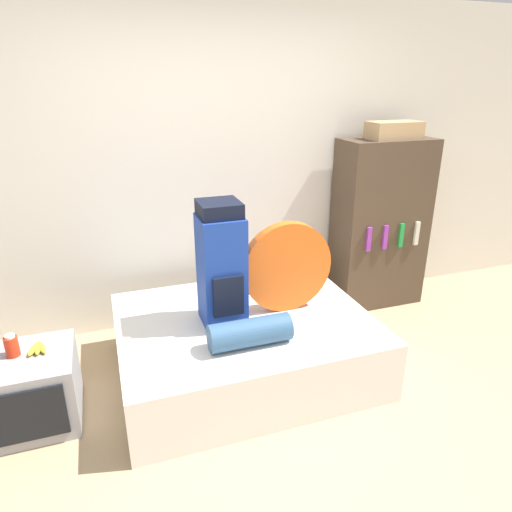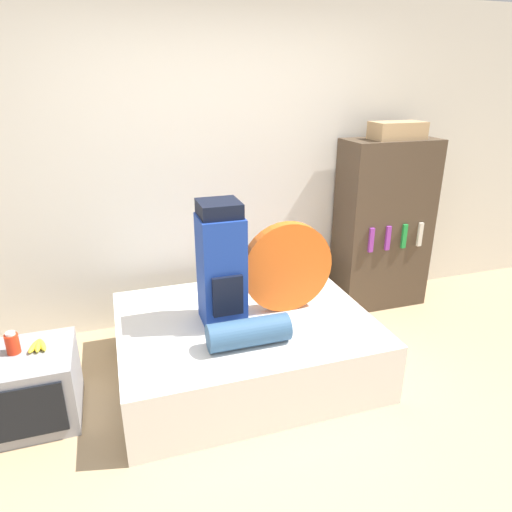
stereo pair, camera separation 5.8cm
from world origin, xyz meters
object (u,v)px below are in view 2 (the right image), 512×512
at_px(tent_bag, 287,267).
at_px(canister, 12,343).
at_px(backpack, 221,266).
at_px(television, 31,387).
at_px(cardboard_box, 397,130).
at_px(bookshelf, 383,225).
at_px(sleeping_roll, 249,332).

xyz_separation_m(tent_bag, canister, (-1.77, -0.07, -0.23)).
xyz_separation_m(backpack, television, (-1.24, -0.09, -0.61)).
bearing_deg(television, backpack, 4.19).
distance_m(tent_bag, cardboard_box, 1.57).
bearing_deg(backpack, television, -175.81).
distance_m(bookshelf, cardboard_box, 0.83).
bearing_deg(tent_bag, canister, -177.64).
height_order(television, canister, canister).
height_order(tent_bag, bookshelf, bookshelf).
relative_size(backpack, tent_bag, 1.29).
bearing_deg(canister, sleeping_roll, -12.47).
relative_size(tent_bag, cardboard_box, 1.49).
height_order(sleeping_roll, bookshelf, bookshelf).
distance_m(sleeping_roll, television, 1.37).
xyz_separation_m(backpack, canister, (-1.29, -0.05, -0.31)).
height_order(sleeping_roll, canister, sleeping_roll).
bearing_deg(television, cardboard_box, 13.98).
height_order(tent_bag, cardboard_box, cardboard_box).
height_order(tent_bag, sleeping_roll, tent_bag).
bearing_deg(sleeping_roll, backpack, 102.90).
height_order(backpack, bookshelf, bookshelf).
height_order(television, cardboard_box, cardboard_box).
distance_m(sleeping_roll, bookshelf, 1.89).
height_order(backpack, cardboard_box, cardboard_box).
relative_size(canister, bookshelf, 0.09).
bearing_deg(backpack, sleeping_roll, -77.10).
xyz_separation_m(backpack, sleeping_roll, (0.08, -0.35, -0.32)).
relative_size(backpack, television, 1.55).
xyz_separation_m(canister, bookshelf, (2.95, 0.71, 0.23)).
height_order(backpack, canister, backpack).
bearing_deg(tent_bag, bookshelf, 28.52).
bearing_deg(sleeping_roll, television, 168.87).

